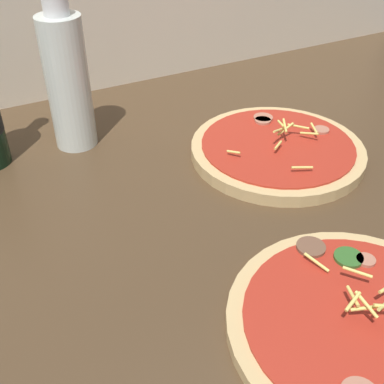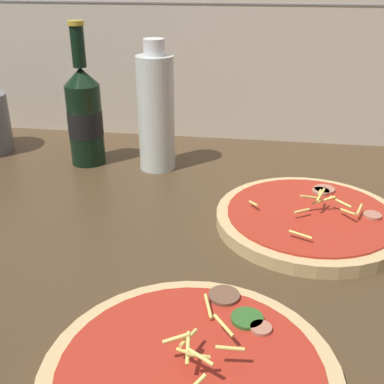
{
  "view_description": "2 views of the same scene",
  "coord_description": "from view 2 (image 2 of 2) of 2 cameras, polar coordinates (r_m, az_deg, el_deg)",
  "views": [
    {
      "loc": [
        -23.22,
        -42.74,
        42.33
      ],
      "look_at": [
        -0.15,
        1.03,
        6.28
      ],
      "focal_mm": 45.0,
      "sensor_mm": 36.0,
      "label": 1
    },
    {
      "loc": [
        11.29,
        -54.85,
        36.65
      ],
      "look_at": [
        2.39,
        1.9,
        9.57
      ],
      "focal_mm": 45.0,
      "sensor_mm": 36.0,
      "label": 2
    }
  ],
  "objects": [
    {
      "name": "counter_slab",
      "position": [
        0.66,
        -2.31,
        -7.08
      ],
      "size": [
        160.0,
        90.0,
        2.5
      ],
      "color": "#4C3823",
      "rests_on": "ground"
    },
    {
      "name": "tile_backsplash",
      "position": [
        1.01,
        2.67,
        21.45
      ],
      "size": [
        160.0,
        1.13,
        60.0
      ],
      "color": "beige",
      "rests_on": "ground"
    },
    {
      "name": "pizza_near",
      "position": [
        0.46,
        -0.17,
        -20.97
      ],
      "size": [
        27.25,
        27.25,
        4.8
      ],
      "color": "tan",
      "rests_on": "counter_slab"
    },
    {
      "name": "pizza_far",
      "position": [
        0.71,
        13.74,
        -3.13
      ],
      "size": [
        26.83,
        26.83,
        5.47
      ],
      "color": "tan",
      "rests_on": "counter_slab"
    },
    {
      "name": "beer_bottle",
      "position": [
        0.92,
        -12.61,
        8.93
      ],
      "size": [
        6.44,
        6.44,
        25.78
      ],
      "color": "black",
      "rests_on": "counter_slab"
    },
    {
      "name": "oil_bottle",
      "position": [
        0.87,
        -4.27,
        9.47
      ],
      "size": [
        6.58,
        6.58,
        23.16
      ],
      "color": "silver",
      "rests_on": "counter_slab"
    }
  ]
}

